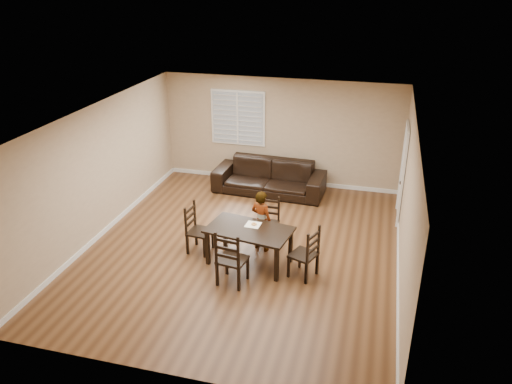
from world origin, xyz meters
TOP-DOWN VIEW (x-y plane):
  - ground at (0.00, 0.00)m, footprint 7.00×7.00m
  - room at (0.04, 0.18)m, footprint 6.04×7.04m
  - dining_table at (0.27, -0.47)m, footprint 1.66×1.11m
  - chair_near at (0.41, 0.50)m, footprint 0.44×0.41m
  - chair_far at (0.14, -1.29)m, footprint 0.53×0.51m
  - chair_left at (-0.90, -0.28)m, footprint 0.45×0.48m
  - chair_right at (1.43, -0.68)m, footprint 0.55×0.57m
  - child at (0.36, 0.08)m, footprint 0.53×0.44m
  - napkin at (0.30, -0.30)m, footprint 0.28×0.28m
  - donut at (0.32, -0.30)m, footprint 0.10×0.10m
  - sofa at (-0.13, 2.81)m, footprint 2.75×1.18m

SIDE VIEW (x-z plane):
  - ground at x=0.00m, z-range 0.00..0.00m
  - sofa at x=-0.13m, z-range 0.00..0.79m
  - chair_near at x=0.41m, z-range -0.04..0.90m
  - chair_left at x=-0.90m, z-range -0.05..0.94m
  - chair_right at x=1.43m, z-range -0.05..0.95m
  - chair_far at x=0.14m, z-range -0.05..1.01m
  - child at x=0.36m, z-range 0.00..1.25m
  - dining_table at x=0.27m, z-range 0.27..0.99m
  - napkin at x=0.30m, z-range 0.72..0.73m
  - donut at x=0.32m, z-range 0.73..0.76m
  - room at x=0.04m, z-range 0.45..3.17m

